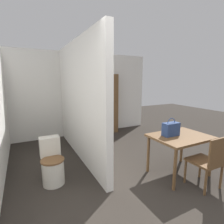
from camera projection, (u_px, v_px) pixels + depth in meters
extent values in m
cube|color=white|center=(77.00, 94.00, 5.37)|extent=(4.81, 0.12, 2.50)
cube|color=white|center=(78.00, 101.00, 3.79)|extent=(0.12, 3.05, 2.50)
cube|color=brown|center=(180.00, 137.00, 3.09)|extent=(1.00, 0.76, 0.04)
cylinder|color=brown|center=(175.00, 170.00, 2.68)|extent=(0.05, 0.05, 0.69)
cylinder|color=brown|center=(211.00, 158.00, 3.07)|extent=(0.05, 0.05, 0.69)
cylinder|color=brown|center=(148.00, 154.00, 3.23)|extent=(0.05, 0.05, 0.69)
cylinder|color=brown|center=(182.00, 146.00, 3.63)|extent=(0.05, 0.05, 0.69)
cube|color=brown|center=(204.00, 161.00, 2.78)|extent=(0.44, 0.44, 0.04)
cube|color=brown|center=(218.00, 152.00, 2.56)|extent=(0.39, 0.04, 0.43)
cylinder|color=brown|center=(185.00, 171.00, 2.90)|extent=(0.04, 0.04, 0.40)
cylinder|color=brown|center=(200.00, 166.00, 3.06)|extent=(0.04, 0.04, 0.40)
cylinder|color=brown|center=(206.00, 183.00, 2.58)|extent=(0.04, 0.04, 0.40)
cylinder|color=brown|center=(221.00, 177.00, 2.74)|extent=(0.04, 0.04, 0.40)
cylinder|color=silver|center=(53.00, 172.00, 2.87)|extent=(0.35, 0.35, 0.40)
cylinder|color=brown|center=(53.00, 160.00, 2.83)|extent=(0.37, 0.37, 0.02)
cube|color=silver|center=(50.00, 146.00, 3.01)|extent=(0.33, 0.18, 0.33)
cube|color=navy|center=(171.00, 129.00, 3.07)|extent=(0.30, 0.15, 0.23)
torus|color=navy|center=(171.00, 123.00, 3.05)|extent=(0.18, 0.01, 0.18)
cube|color=brown|center=(109.00, 104.00, 5.63)|extent=(0.47, 0.38, 1.87)
sphere|color=black|center=(116.00, 101.00, 5.49)|extent=(0.02, 0.02, 0.02)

